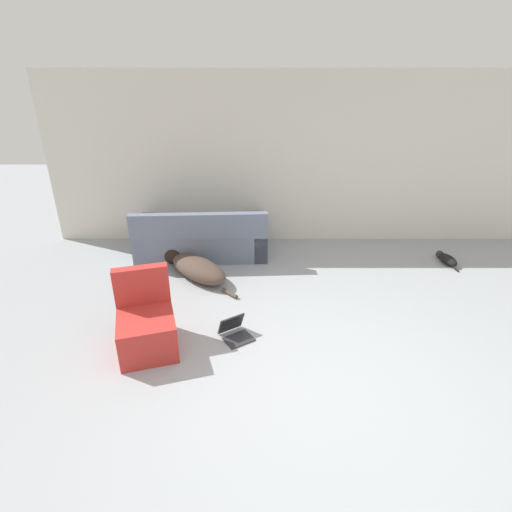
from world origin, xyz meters
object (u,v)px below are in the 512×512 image
Objects in this scene: dog at (193,266)px; side_chair at (145,325)px; laptop_open at (233,330)px; cat at (446,259)px; book_red at (126,295)px; couch at (201,239)px.

dog is 1.67m from side_chair.
dog is 1.60m from laptop_open.
cat is 4.56m from side_chair.
cat is at bearing -2.81° from laptop_open.
laptop_open reaches higher than book_red.
book_red is (-1.45, 0.86, -0.06)m from laptop_open.
side_chair reaches higher than dog.
couch is 2.28m from laptop_open.
laptop_open is at bearing 160.31° from dog.
cat is at bearing 10.23° from side_chair.
laptop_open is at bearing 112.67° from cat.
book_red is at bearing 54.72° from couch.
book_red is at bearing 94.40° from cat.
book_red is (-4.62, -1.01, -0.05)m from cat.
cat is 0.70× the size of side_chair.
couch reaches higher than cat.
side_chair is (-0.29, -2.37, 0.00)m from couch.
book_red is at bearing 100.96° from side_chair.
couch is 0.74m from dog.
laptop_open is 0.94m from side_chair.
dog is at bearing 84.28° from couch.
couch reaches higher than book_red.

